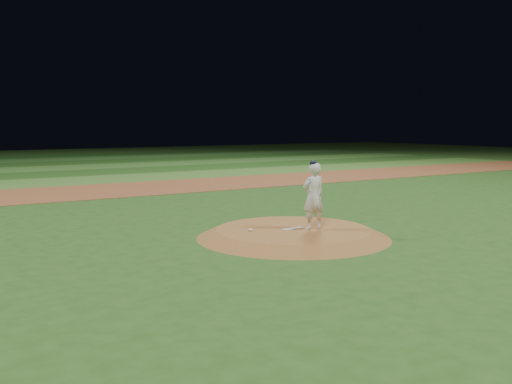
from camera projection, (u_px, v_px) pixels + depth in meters
ground at (293, 237)px, 16.25m from camera, size 120.00×120.00×0.00m
infield_dirt_band at (126, 189)px, 28.02m from camera, size 70.00×6.00×0.02m
outfield_stripe_0 at (94, 180)px, 32.64m from camera, size 70.00×5.00×0.02m
outfield_stripe_1 at (71, 173)px, 36.85m from camera, size 70.00×5.00×0.02m
outfield_stripe_2 at (53, 168)px, 41.05m from camera, size 70.00×5.00×0.02m
outfield_stripe_3 at (39, 164)px, 45.26m from camera, size 70.00×5.00×0.02m
outfield_stripe_4 at (27, 160)px, 49.46m from camera, size 70.00×5.00×0.02m
outfield_stripe_5 at (16, 158)px, 53.66m from camera, size 70.00×5.00×0.02m
pitchers_mound at (293, 233)px, 16.23m from camera, size 5.50×5.50×0.25m
pitching_rubber at (293, 229)px, 16.14m from camera, size 0.67×0.21×0.03m
rosin_bag at (250, 230)px, 15.87m from camera, size 0.13×0.13×0.07m
pitcher_on_mound at (313, 196)px, 16.01m from camera, size 0.71×0.48×1.95m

